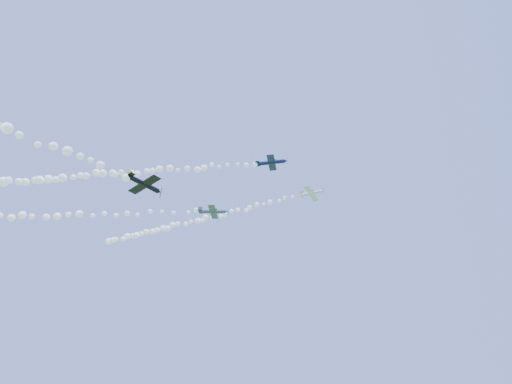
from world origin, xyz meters
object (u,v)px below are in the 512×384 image
at_px(plane_white, 311,193).
at_px(plane_navy, 271,162).
at_px(plane_black, 144,184).
at_px(plane_grey, 213,212).

distance_m(plane_white, plane_navy, 23.13).
relative_size(plane_white, plane_black, 0.86).
relative_size(plane_grey, plane_black, 0.92).
distance_m(plane_navy, plane_grey, 19.75).
xyz_separation_m(plane_white, plane_grey, (-19.82, -15.49, -8.27)).
bearing_deg(plane_grey, plane_white, 17.14).
xyz_separation_m(plane_white, plane_black, (-20.56, -40.19, -13.29)).
bearing_deg(plane_navy, plane_white, 68.99).
bearing_deg(plane_white, plane_grey, -137.14).
height_order(plane_white, plane_black, plane_white).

